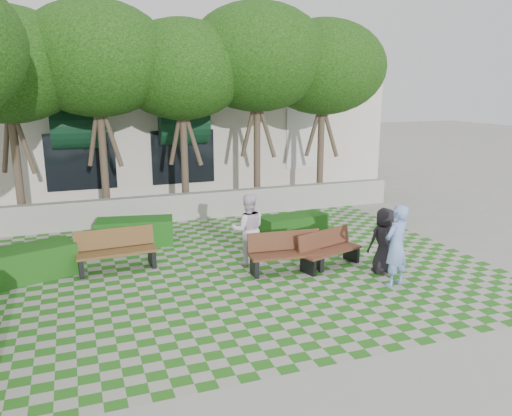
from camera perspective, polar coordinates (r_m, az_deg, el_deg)
name	(u,v)px	position (r m, az deg, el deg)	size (l,w,h in m)	color
ground	(258,283)	(11.64, 0.26, -8.56)	(90.00, 90.00, 0.00)	gray
lawn	(244,268)	(12.52, -1.36, -6.91)	(12.00, 12.00, 0.00)	#2B721E
sidewalk_south	(372,399)	(7.92, 13.11, -20.45)	(16.00, 2.00, 0.01)	#9E9B93
retaining_wall	(195,206)	(17.19, -7.02, 0.25)	(15.00, 0.36, 0.90)	#9E9B93
bench_east	(329,250)	(12.66, 8.32, -4.75)	(1.82, 1.06, 0.91)	#552C1D
bench_mid	(286,253)	(12.21, 3.47, -5.18)	(1.89, 0.78, 0.97)	#4F2C1B
bench_west	(116,251)	(12.77, -15.69, -4.74)	(1.95, 0.75, 1.01)	brown
hedge_midright	(294,227)	(14.94, 4.32, -2.13)	(1.99, 0.80, 0.70)	#164512
hedge_midleft	(135,232)	(14.69, -13.66, -2.66)	(2.14, 0.86, 0.75)	#165115
hedge_west	(24,264)	(12.88, -24.94, -5.82)	(2.23, 0.89, 0.78)	#184B14
person_blue	(396,246)	(11.63, 15.74, -4.17)	(0.69, 0.45, 1.89)	#809EE9
person_dark	(384,241)	(12.40, 14.43, -3.65)	(0.79, 0.51, 1.61)	black
person_white	(248,229)	(12.60, -0.91, -2.45)	(0.88, 0.69, 1.82)	white
tree_row	(132,61)	(16.18, -13.99, 16.02)	(17.70, 13.40, 7.41)	#47382B
building	(174,127)	(24.70, -9.34, 9.09)	(18.00, 8.92, 5.15)	beige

